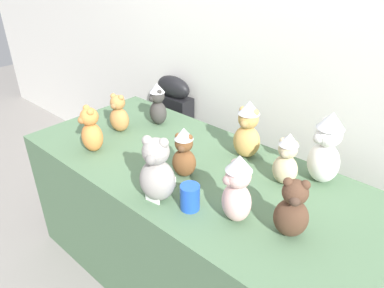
{
  "coord_description": "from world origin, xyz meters",
  "views": [
    {
      "loc": [
        0.98,
        -0.84,
        1.69
      ],
      "look_at": [
        0.0,
        0.25,
        0.87
      ],
      "focal_mm": 33.35,
      "sensor_mm": 36.0,
      "label": 1
    }
  ],
  "objects_px": {
    "display_table": "(192,224)",
    "teddy_bear_sand": "(286,159)",
    "teddy_bear_ginger": "(91,131)",
    "teddy_bear_blush": "(237,189)",
    "teddy_bear_honey": "(247,130)",
    "teddy_bear_charcoal": "(158,104)",
    "teddy_bear_caramel": "(119,114)",
    "teddy_bear_cocoa": "(292,210)",
    "instrument_case": "(175,137)",
    "party_cup_blue": "(190,197)",
    "teddy_bear_chestnut": "(184,153)",
    "teddy_bear_ash": "(157,171)",
    "teddy_bear_snow": "(326,149)"
  },
  "relations": [
    {
      "from": "display_table",
      "to": "teddy_bear_sand",
      "type": "bearing_deg",
      "value": 23.01
    },
    {
      "from": "teddy_bear_snow",
      "to": "party_cup_blue",
      "type": "relative_size",
      "value": 3.08
    },
    {
      "from": "teddy_bear_cocoa",
      "to": "teddy_bear_ginger",
      "type": "bearing_deg",
      "value": 159.77
    },
    {
      "from": "teddy_bear_chestnut",
      "to": "teddy_bear_cocoa",
      "type": "distance_m",
      "value": 0.55
    },
    {
      "from": "teddy_bear_ginger",
      "to": "teddy_bear_sand",
      "type": "bearing_deg",
      "value": 39.12
    },
    {
      "from": "teddy_bear_cocoa",
      "to": "party_cup_blue",
      "type": "height_order",
      "value": "teddy_bear_cocoa"
    },
    {
      "from": "instrument_case",
      "to": "teddy_bear_charcoal",
      "type": "distance_m",
      "value": 0.56
    },
    {
      "from": "instrument_case",
      "to": "teddy_bear_ginger",
      "type": "xyz_separation_m",
      "value": [
        0.17,
        -0.77,
        0.4
      ]
    },
    {
      "from": "instrument_case",
      "to": "teddy_bear_blush",
      "type": "distance_m",
      "value": 1.33
    },
    {
      "from": "teddy_bear_ginger",
      "to": "teddy_bear_ash",
      "type": "bearing_deg",
      "value": 8.83
    },
    {
      "from": "teddy_bear_sand",
      "to": "teddy_bear_snow",
      "type": "xyz_separation_m",
      "value": [
        0.11,
        0.13,
        0.04
      ]
    },
    {
      "from": "display_table",
      "to": "instrument_case",
      "type": "height_order",
      "value": "instrument_case"
    },
    {
      "from": "teddy_bear_chestnut",
      "to": "teddy_bear_snow",
      "type": "xyz_separation_m",
      "value": [
        0.49,
        0.39,
        0.05
      ]
    },
    {
      "from": "display_table",
      "to": "teddy_bear_ginger",
      "type": "bearing_deg",
      "value": -154.35
    },
    {
      "from": "teddy_bear_chestnut",
      "to": "instrument_case",
      "type": "bearing_deg",
      "value": 112.48
    },
    {
      "from": "teddy_bear_snow",
      "to": "party_cup_blue",
      "type": "xyz_separation_m",
      "value": [
        -0.31,
        -0.55,
        -0.11
      ]
    },
    {
      "from": "instrument_case",
      "to": "teddy_bear_honey",
      "type": "distance_m",
      "value": 0.96
    },
    {
      "from": "teddy_bear_chestnut",
      "to": "teddy_bear_blush",
      "type": "xyz_separation_m",
      "value": [
        0.35,
        -0.09,
        0.02
      ]
    },
    {
      "from": "teddy_bear_charcoal",
      "to": "teddy_bear_ash",
      "type": "xyz_separation_m",
      "value": [
        0.53,
        -0.5,
        0.01
      ]
    },
    {
      "from": "teddy_bear_ash",
      "to": "party_cup_blue",
      "type": "bearing_deg",
      "value": -7.81
    },
    {
      "from": "teddy_bear_ginger",
      "to": "teddy_bear_caramel",
      "type": "bearing_deg",
      "value": 122.64
    },
    {
      "from": "instrument_case",
      "to": "teddy_bear_ginger",
      "type": "height_order",
      "value": "teddy_bear_ginger"
    },
    {
      "from": "teddy_bear_chestnut",
      "to": "teddy_bear_blush",
      "type": "bearing_deg",
      "value": -38.68
    },
    {
      "from": "teddy_bear_honey",
      "to": "teddy_bear_ash",
      "type": "relative_size",
      "value": 1.02
    },
    {
      "from": "teddy_bear_caramel",
      "to": "teddy_bear_cocoa",
      "type": "height_order",
      "value": "teddy_bear_cocoa"
    },
    {
      "from": "teddy_bear_sand",
      "to": "teddy_bear_ginger",
      "type": "distance_m",
      "value": 0.97
    },
    {
      "from": "teddy_bear_caramel",
      "to": "teddy_bear_snow",
      "type": "distance_m",
      "value": 1.12
    },
    {
      "from": "teddy_bear_chestnut",
      "to": "teddy_bear_sand",
      "type": "bearing_deg",
      "value": 9.52
    },
    {
      "from": "teddy_bear_sand",
      "to": "teddy_bear_honey",
      "type": "height_order",
      "value": "teddy_bear_honey"
    },
    {
      "from": "teddy_bear_ash",
      "to": "teddy_bear_caramel",
      "type": "bearing_deg",
      "value": 130.47
    },
    {
      "from": "display_table",
      "to": "teddy_bear_sand",
      "type": "xyz_separation_m",
      "value": [
        0.4,
        0.17,
        0.5
      ]
    },
    {
      "from": "display_table",
      "to": "party_cup_blue",
      "type": "bearing_deg",
      "value": -49.43
    },
    {
      "from": "party_cup_blue",
      "to": "teddy_bear_sand",
      "type": "bearing_deg",
      "value": 65.2
    },
    {
      "from": "instrument_case",
      "to": "teddy_bear_ginger",
      "type": "bearing_deg",
      "value": -77.25
    },
    {
      "from": "teddy_bear_snow",
      "to": "teddy_bear_ginger",
      "type": "distance_m",
      "value": 1.13
    },
    {
      "from": "teddy_bear_sand",
      "to": "teddy_bear_caramel",
      "type": "bearing_deg",
      "value": -176.27
    },
    {
      "from": "teddy_bear_caramel",
      "to": "teddy_bear_blush",
      "type": "bearing_deg",
      "value": -25.74
    },
    {
      "from": "display_table",
      "to": "teddy_bear_ginger",
      "type": "distance_m",
      "value": 0.73
    },
    {
      "from": "display_table",
      "to": "teddy_bear_cocoa",
      "type": "distance_m",
      "value": 0.77
    },
    {
      "from": "teddy_bear_honey",
      "to": "teddy_bear_ginger",
      "type": "distance_m",
      "value": 0.79
    },
    {
      "from": "teddy_bear_honey",
      "to": "teddy_bear_cocoa",
      "type": "distance_m",
      "value": 0.57
    },
    {
      "from": "instrument_case",
      "to": "party_cup_blue",
      "type": "relative_size",
      "value": 8.42
    },
    {
      "from": "teddy_bear_charcoal",
      "to": "teddy_bear_honey",
      "type": "bearing_deg",
      "value": 20.32
    },
    {
      "from": "teddy_bear_blush",
      "to": "teddy_bear_honey",
      "type": "xyz_separation_m",
      "value": [
        -0.24,
        0.42,
        0.01
      ]
    },
    {
      "from": "teddy_bear_ash",
      "to": "teddy_bear_ginger",
      "type": "bearing_deg",
      "value": 149.43
    },
    {
      "from": "teddy_bear_sand",
      "to": "teddy_bear_charcoal",
      "type": "height_order",
      "value": "teddy_bear_charcoal"
    },
    {
      "from": "teddy_bear_blush",
      "to": "teddy_bear_honey",
      "type": "distance_m",
      "value": 0.49
    },
    {
      "from": "teddy_bear_sand",
      "to": "instrument_case",
      "type": "bearing_deg",
      "value": 154.48
    },
    {
      "from": "teddy_bear_honey",
      "to": "teddy_bear_ginger",
      "type": "relative_size",
      "value": 1.23
    },
    {
      "from": "teddy_bear_blush",
      "to": "teddy_bear_ash",
      "type": "relative_size",
      "value": 0.98
    }
  ]
}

